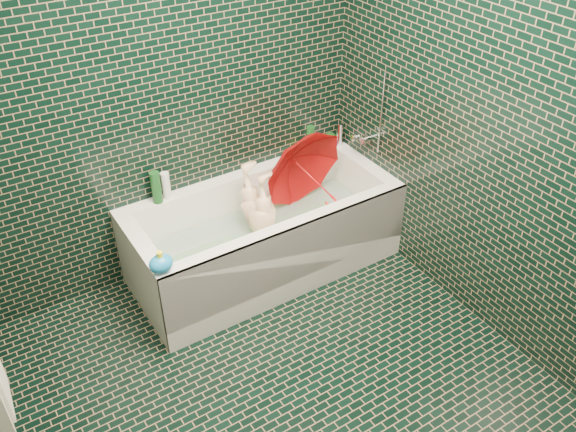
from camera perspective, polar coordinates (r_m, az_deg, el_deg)
floor at (r=3.34m, az=0.24°, el=-17.05°), size 2.80×2.80×0.00m
wall_back at (r=3.58m, az=-12.15°, el=11.68°), size 2.80×0.00×2.80m
wall_right at (r=3.26m, az=20.12°, el=7.78°), size 0.00×2.80×2.80m
bathtub at (r=3.97m, az=-2.13°, el=-2.47°), size 1.70×0.75×0.55m
bath_mat at (r=4.01m, az=-2.24°, el=-2.96°), size 1.35×0.47×0.01m
water at (r=3.92m, az=-2.29°, el=-1.32°), size 1.48×0.53×0.00m
faucet at (r=4.06m, az=7.64°, el=7.69°), size 0.18×0.19×0.55m
child at (r=3.92m, az=-2.33°, el=-1.21°), size 0.94×0.38×0.29m
umbrella at (r=3.94m, az=2.35°, el=3.51°), size 0.75×0.72×0.77m
soap_bottle_a at (r=4.35m, az=3.39°, el=6.59°), size 0.12×0.12×0.24m
soap_bottle_b at (r=4.36m, az=4.80°, el=6.66°), size 0.10×0.10×0.18m
soap_bottle_c at (r=4.38m, az=4.47°, el=6.78°), size 0.18×0.18×0.18m
bottle_right_tall at (r=4.20m, az=2.11°, el=7.12°), size 0.07×0.07×0.20m
bottle_right_pump at (r=4.33m, az=4.85°, el=7.64°), size 0.05×0.05×0.17m
bottle_left_tall at (r=3.77m, az=-12.23°, el=2.62°), size 0.07×0.07×0.21m
bottle_left_short at (r=3.80m, az=-11.35°, el=2.82°), size 0.06×0.06×0.18m
rubber_duck at (r=4.22m, az=1.49°, el=6.29°), size 0.11×0.09×0.09m
bath_toy at (r=3.26m, az=-11.80°, el=-4.36°), size 0.15×0.13×0.13m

